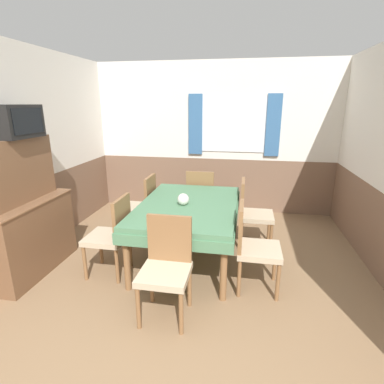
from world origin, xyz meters
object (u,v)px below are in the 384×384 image
object	(u,v)px
chair_head_near	(166,264)
chair_right_far	(252,211)
chair_left_near	(112,233)
tv	(17,121)
chair_right_near	(253,244)
chair_left_far	(142,204)
sideboard	(25,219)
vase	(183,199)
dining_table	(188,211)
chair_head_window	(201,196)

from	to	relation	value
chair_head_near	chair_right_far	xyz separation A→B (m)	(0.78, 1.55, 0.00)
chair_left_near	tv	size ratio (longest dim) A/B	1.73
chair_right_near	chair_left_far	xyz separation A→B (m)	(-1.55, 1.01, 0.00)
sideboard	vase	world-z (taller)	sideboard
tv	chair_right_far	bearing A→B (deg)	21.84
chair_left_near	dining_table	bearing A→B (deg)	-57.02
chair_right_far	tv	size ratio (longest dim) A/B	1.73
vase	chair_left_near	bearing A→B (deg)	-148.38
tv	vase	world-z (taller)	tv
dining_table	tv	bearing A→B (deg)	-163.77
tv	sideboard	bearing A→B (deg)	-95.52
chair_head_window	chair_right_far	distance (m)	0.95
tv	vase	bearing A→B (deg)	14.92
chair_left_near	chair_right_far	distance (m)	1.85
dining_table	chair_head_near	size ratio (longest dim) A/B	1.88
sideboard	chair_left_far	bearing A→B (deg)	48.45
chair_right_far	vase	xyz separation A→B (m)	(-0.83, -0.56, 0.30)
chair_right_near	tv	distance (m)	2.81
chair_right_near	vase	distance (m)	0.99
chair_left_near	chair_right_far	size ratio (longest dim) A/B	1.00
chair_right_near	tv	world-z (taller)	tv
dining_table	tv	world-z (taller)	tv
chair_head_near	chair_right_near	size ratio (longest dim) A/B	1.00
chair_left_near	vase	distance (m)	0.90
dining_table	sideboard	distance (m)	1.87
dining_table	chair_head_window	xyz separation A→B (m)	(0.00, 1.05, -0.13)
dining_table	vase	size ratio (longest dim) A/B	12.28
chair_head_near	chair_left_near	xyz separation A→B (m)	(-0.78, 0.55, 0.00)
dining_table	chair_head_window	bearing A→B (deg)	90.00
chair_head_near	chair_left_near	size ratio (longest dim) A/B	1.00
chair_head_near	chair_head_window	xyz separation A→B (m)	(-0.00, 2.10, 0.00)
chair_left_near	chair_head_window	world-z (taller)	same
chair_right_near	chair_left_far	bearing A→B (deg)	-122.98
chair_left_near	sideboard	size ratio (longest dim) A/B	0.60
vase	sideboard	bearing A→B (deg)	-162.00
dining_table	chair_left_near	size ratio (longest dim) A/B	1.88
chair_left_far	sideboard	distance (m)	1.50
chair_left_far	chair_head_near	bearing A→B (deg)	-153.45
sideboard	chair_left_near	bearing A→B (deg)	6.40
chair_head_window	tv	world-z (taller)	tv
chair_right_near	sideboard	xyz separation A→B (m)	(-2.54, -0.11, 0.15)
chair_right_near	sideboard	bearing A→B (deg)	-87.50
dining_table	chair_left_far	size ratio (longest dim) A/B	1.88
sideboard	vase	bearing A→B (deg)	18.00
chair_head_window	chair_right_far	size ratio (longest dim) A/B	1.00
chair_head_window	vase	distance (m)	1.15
chair_head_window	chair_right_far	bearing A→B (deg)	-35.13
chair_right_near	chair_left_near	bearing A→B (deg)	-90.00
chair_head_near	dining_table	bearing A→B (deg)	-90.00
chair_left_near	chair_head_window	size ratio (longest dim) A/B	1.00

